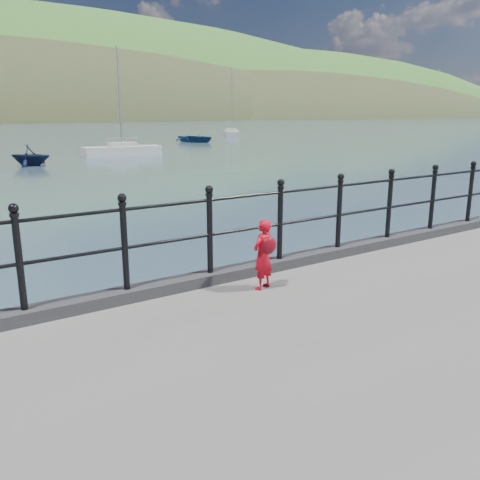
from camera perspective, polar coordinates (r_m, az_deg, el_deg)
ground at (r=7.80m, az=0.06°, el=-10.65°), size 600.00×600.00×0.00m
kerb at (r=7.29m, az=0.72°, el=-3.38°), size 60.00×0.30×0.15m
railing at (r=7.10m, az=0.74°, el=2.38°), size 18.11×0.11×1.20m
far_shore at (r=250.24m, az=-24.28°, el=7.05°), size 830.00×200.00×156.00m
child at (r=6.64m, az=2.63°, el=-1.57°), size 0.39×0.35×0.93m
launch_blue at (r=57.38m, az=-4.92°, el=11.38°), size 4.49×5.39×0.96m
launch_navy at (r=34.35m, az=-22.49°, el=8.80°), size 3.35×3.34×1.34m
sailboat_near at (r=40.61m, az=-13.08°, el=9.71°), size 5.95×1.94×8.13m
sailboat_far at (r=72.83m, az=-0.97°, el=11.91°), size 4.85×6.60×9.38m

